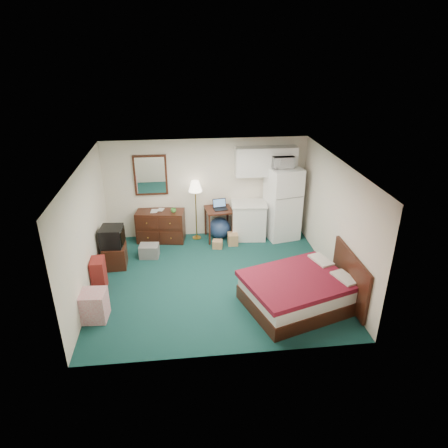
{
  "coord_description": "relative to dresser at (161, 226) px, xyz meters",
  "views": [
    {
      "loc": [
        -0.62,
        -7.18,
        4.62
      ],
      "look_at": [
        0.24,
        0.46,
        1.07
      ],
      "focal_mm": 32.0,
      "sensor_mm": 36.0,
      "label": 1
    }
  ],
  "objects": [
    {
      "name": "laptop",
      "position": [
        1.5,
        -0.09,
        0.53
      ],
      "size": [
        0.38,
        0.33,
        0.23
      ],
      "primitive_type": null,
      "rotation": [
        0.0,
        0.0,
        0.17
      ],
      "color": "black",
      "rests_on": "desk"
    },
    {
      "name": "headboard",
      "position": [
        3.64,
        -3.06,
        0.15
      ],
      "size": [
        0.06,
        1.56,
        1.0
      ],
      "primitive_type": null,
      "color": "black",
      "rests_on": "walls"
    },
    {
      "name": "book_a",
      "position": [
        -0.22,
        0.02,
        0.51
      ],
      "size": [
        0.17,
        0.03,
        0.23
      ],
      "primitive_type": "imported",
      "rotation": [
        0.0,
        0.0,
        -0.1
      ],
      "color": "#998258",
      "rests_on": "dresser"
    },
    {
      "name": "crt_tv",
      "position": [
        -1.01,
        -1.13,
        0.32
      ],
      "size": [
        0.51,
        0.55,
        0.44
      ],
      "primitive_type": null,
      "rotation": [
        0.0,
        0.0,
        -0.07
      ],
      "color": "black",
      "rests_on": "tv_stand"
    },
    {
      "name": "mug",
      "position": [
        0.34,
        -0.11,
        0.46
      ],
      "size": [
        0.14,
        0.11,
        0.13
      ],
      "primitive_type": "imported",
      "rotation": [
        0.0,
        0.0,
        -0.11
      ],
      "color": "#4B9D40",
      "rests_on": "dresser"
    },
    {
      "name": "floor",
      "position": [
        1.18,
        -1.98,
        -0.4
      ],
      "size": [
        5.0,
        4.5,
        0.01
      ],
      "primitive_type": "cube",
      "color": "#0F3731",
      "rests_on": "ground"
    },
    {
      "name": "tv_stand",
      "position": [
        -0.99,
        -1.17,
        -0.15
      ],
      "size": [
        0.52,
        0.56,
        0.5
      ],
      "primitive_type": null,
      "rotation": [
        0.0,
        0.0,
        0.03
      ],
      "color": "black",
      "rests_on": "floor"
    },
    {
      "name": "cardboard_box_b",
      "position": [
        1.76,
        -0.42,
        -0.25
      ],
      "size": [
        0.25,
        0.29,
        0.29
      ],
      "primitive_type": null,
      "rotation": [
        0.0,
        0.0,
        -0.03
      ],
      "color": "#998258",
      "rests_on": "floor"
    },
    {
      "name": "floor_lamp",
      "position": [
        0.89,
        0.02,
        0.37
      ],
      "size": [
        0.43,
        0.43,
        1.54
      ],
      "primitive_type": null,
      "rotation": [
        0.0,
        0.0,
        -0.35
      ],
      "color": "#B6872F",
      "rests_on": "floor"
    },
    {
      "name": "desk",
      "position": [
        1.45,
        -0.05,
        0.01
      ],
      "size": [
        0.7,
        0.7,
        0.81
      ],
      "primitive_type": null,
      "rotation": [
        0.0,
        0.0,
        0.1
      ],
      "color": "black",
      "rests_on": "floor"
    },
    {
      "name": "exercise_ball",
      "position": [
        1.47,
        -0.02,
        -0.12
      ],
      "size": [
        0.6,
        0.6,
        0.55
      ],
      "primitive_type": "sphere",
      "rotation": [
        0.0,
        0.0,
        0.1
      ],
      "color": "navy",
      "rests_on": "floor"
    },
    {
      "name": "retail_box",
      "position": [
        -1.1,
        -3.03,
        -0.12
      ],
      "size": [
        0.47,
        0.47,
        0.56
      ],
      "primitive_type": null,
      "rotation": [
        0.0,
        0.0,
        -0.06
      ],
      "color": "silver",
      "rests_on": "floor"
    },
    {
      "name": "walls",
      "position": [
        1.18,
        -1.98,
        0.85
      ],
      "size": [
        5.01,
        4.51,
        2.5
      ],
      "color": "#EFE2C6",
      "rests_on": "floor"
    },
    {
      "name": "microwave",
      "position": [
        2.99,
        -0.09,
        1.61
      ],
      "size": [
        0.54,
        0.34,
        0.35
      ],
      "primitive_type": "imported",
      "rotation": [
        0.0,
        0.0,
        0.1
      ],
      "color": "white",
      "rests_on": "fridge"
    },
    {
      "name": "upper_cabinets",
      "position": [
        2.63,
        0.1,
        1.55
      ],
      "size": [
        1.5,
        0.35,
        0.7
      ],
      "primitive_type": null,
      "color": "white",
      "rests_on": "walls"
    },
    {
      "name": "book_b",
      "position": [
        -0.05,
        0.09,
        0.5
      ],
      "size": [
        0.15,
        0.06,
        0.2
      ],
      "primitive_type": "imported",
      "rotation": [
        0.0,
        0.0,
        -0.31
      ],
      "color": "#998258",
      "rests_on": "dresser"
    },
    {
      "name": "kitchen_counter",
      "position": [
        2.21,
        -0.07,
        0.06
      ],
      "size": [
        0.88,
        0.7,
        0.91
      ],
      "primitive_type": null,
      "rotation": [
        0.0,
        0.0,
        -0.09
      ],
      "color": "white",
      "rests_on": "floor"
    },
    {
      "name": "file_bin",
      "position": [
        -0.26,
        -0.84,
        -0.24
      ],
      "size": [
        0.47,
        0.37,
        0.31
      ],
      "primitive_type": null,
      "rotation": [
        0.0,
        0.0,
        -0.1
      ],
      "color": "slate",
      "rests_on": "floor"
    },
    {
      "name": "ceiling",
      "position": [
        1.18,
        -1.98,
        2.1
      ],
      "size": [
        5.0,
        4.5,
        0.01
      ],
      "primitive_type": "cube",
      "color": "#EFE2C6",
      "rests_on": "walls"
    },
    {
      "name": "dresser",
      "position": [
        0.0,
        0.0,
        0.0
      ],
      "size": [
        1.23,
        0.69,
        0.79
      ],
      "primitive_type": null,
      "rotation": [
        0.0,
        0.0,
        -0.15
      ],
      "color": "black",
      "rests_on": "floor"
    },
    {
      "name": "suitcase",
      "position": [
        -1.18,
        -2.07,
        -0.06
      ],
      "size": [
        0.28,
        0.43,
        0.68
      ],
      "primitive_type": null,
      "rotation": [
        0.0,
        0.0,
        0.05
      ],
      "color": "maroon",
      "rests_on": "floor"
    },
    {
      "name": "bed",
      "position": [
        2.66,
        -3.06,
        -0.1
      ],
      "size": [
        2.24,
        1.98,
        0.6
      ],
      "primitive_type": null,
      "rotation": [
        0.0,
        0.0,
        0.31
      ],
      "color": "#5B0D21",
      "rests_on": "floor"
    },
    {
      "name": "cardboard_box_a",
      "position": [
        1.37,
        -0.57,
        -0.3
      ],
      "size": [
        0.27,
        0.24,
        0.2
      ],
      "primitive_type": null,
      "rotation": [
        0.0,
        0.0,
        -0.2
      ],
      "color": "#998258",
      "rests_on": "floor"
    },
    {
      "name": "mirror",
      "position": [
        -0.17,
        0.24,
        1.25
      ],
      "size": [
        0.8,
        0.06,
        1.0
      ],
      "primitive_type": null,
      "color": "white",
      "rests_on": "walls"
    },
    {
      "name": "fridge",
      "position": [
        3.06,
        -0.1,
        0.52
      ],
      "size": [
        0.89,
        0.89,
        1.83
      ],
      "primitive_type": null,
      "rotation": [
        0.0,
        0.0,
        0.2
      ],
      "color": "white",
      "rests_on": "floor"
    }
  ]
}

